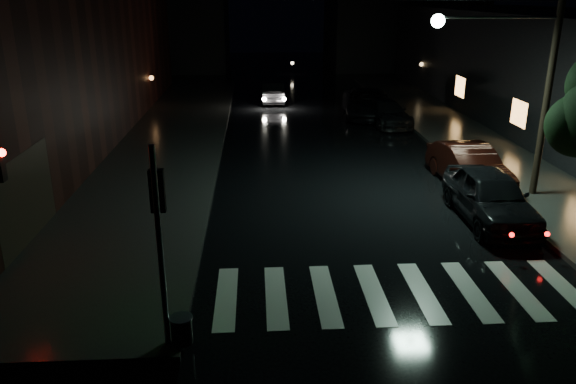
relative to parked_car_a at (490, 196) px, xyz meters
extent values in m
plane|color=black|center=(-7.03, -4.95, -0.83)|extent=(120.00, 120.00, 0.00)
cube|color=#282826|center=(-12.03, 9.05, -0.75)|extent=(6.00, 44.00, 0.15)
cube|color=#282826|center=(2.97, 9.05, -0.75)|extent=(4.00, 44.00, 0.15)
cube|color=black|center=(-19.03, 11.05, 2.67)|extent=(10.00, 36.00, 7.00)
cube|color=black|center=(-17.03, 40.05, 3.17)|extent=(14.00, 10.00, 8.00)
cube|color=black|center=(6.97, 40.05, 2.67)|extent=(14.00, 10.00, 7.00)
cube|color=beige|center=(-4.03, -4.45, -0.82)|extent=(9.00, 3.00, 0.01)
cylinder|color=slate|center=(-9.33, -6.45, 1.42)|extent=(0.12, 0.12, 4.20)
cylinder|color=black|center=(-9.03, -6.45, -0.40)|extent=(0.44, 0.44, 0.55)
cylinder|color=slate|center=(-9.03, -6.45, -0.11)|extent=(0.48, 0.48, 0.04)
cube|color=black|center=(-9.33, -6.27, 2.57)|extent=(0.28, 0.16, 0.85)
sphere|color=#0CFF33|center=(-9.33, -6.18, 2.32)|extent=(0.20, 0.20, 0.20)
cube|color=black|center=(-13.68, -2.95, 2.17)|extent=(0.16, 0.28, 0.85)
sphere|color=#FF0C05|center=(-13.59, -2.95, 2.47)|extent=(0.20, 0.20, 0.20)
cylinder|color=black|center=(2.47, 2.05, 3.32)|extent=(0.24, 0.24, 8.00)
cylinder|color=slate|center=(0.47, 2.05, 5.37)|extent=(4.00, 0.08, 0.08)
sphere|color=#BFFFD8|center=(-1.53, 2.05, 5.27)|extent=(0.44, 0.44, 0.44)
imported|color=black|center=(0.00, 0.00, 0.00)|extent=(2.02, 4.87, 1.65)
imported|color=black|center=(0.57, 3.41, -0.04)|extent=(1.99, 4.87, 1.57)
imported|color=black|center=(-0.17, 14.03, -0.15)|extent=(2.44, 4.84, 1.35)
imported|color=black|center=(-0.83, 16.20, -0.02)|extent=(3.30, 6.08, 1.62)
imported|color=black|center=(-6.26, 21.16, -0.14)|extent=(1.48, 4.15, 1.36)
camera|label=1|loc=(-7.44, -16.42, 6.10)|focal=35.00mm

